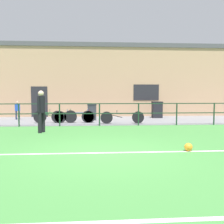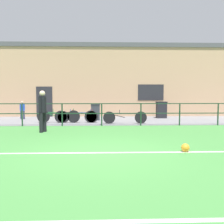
{
  "view_description": "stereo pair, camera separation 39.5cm",
  "coord_description": "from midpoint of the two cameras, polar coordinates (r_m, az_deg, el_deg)",
  "views": [
    {
      "loc": [
        -0.34,
        -7.21,
        1.69
      ],
      "look_at": [
        0.42,
        3.08,
        0.92
      ],
      "focal_mm": 41.95,
      "sensor_mm": 36.0,
      "label": 1
    },
    {
      "loc": [
        0.06,
        -7.23,
        1.69
      ],
      "look_at": [
        0.42,
        3.08,
        0.92
      ],
      "focal_mm": 41.95,
      "sensor_mm": 36.0,
      "label": 2
    }
  ],
  "objects": [
    {
      "name": "trash_bin_1",
      "position": [
        17.49,
        9.15,
        0.52
      ],
      "size": [
        0.67,
        0.57,
        1.07
      ],
      "color": "black",
      "rests_on": "pavement_strip"
    },
    {
      "name": "bicycle_parked_1",
      "position": [
        14.54,
        -9.35,
        -0.99
      ],
      "size": [
        2.32,
        0.04,
        0.77
      ],
      "color": "black",
      "rests_on": "pavement_strip"
    },
    {
      "name": "pavement_strip",
      "position": [
        15.81,
        -3.68,
        -1.84
      ],
      "size": [
        48.0,
        5.0,
        0.02
      ],
      "primitive_type": "cube",
      "color": "slate",
      "rests_on": "ground"
    },
    {
      "name": "trash_bin_0",
      "position": [
        15.86,
        -5.1,
        0.0
      ],
      "size": [
        0.55,
        0.47,
        0.98
      ],
      "color": "#33383D",
      "rests_on": "pavement_strip"
    },
    {
      "name": "perimeter_fence",
      "position": [
        13.25,
        -3.6,
        0.18
      ],
      "size": [
        36.07,
        0.07,
        1.15
      ],
      "color": "#193823",
      "rests_on": "ground"
    },
    {
      "name": "bicycle_parked_2",
      "position": [
        14.65,
        -13.03,
        -0.96
      ],
      "size": [
        2.35,
        0.04,
        0.78
      ],
      "color": "black",
      "rests_on": "pavement_strip"
    },
    {
      "name": "bicycle_parked_3",
      "position": [
        14.53,
        -8.88,
        -1.04
      ],
      "size": [
        2.22,
        0.04,
        0.74
      ],
      "color": "black",
      "rests_on": "pavement_strip"
    },
    {
      "name": "soccer_ball_spare",
      "position": [
        7.87,
        14.93,
        -7.4
      ],
      "size": [
        0.24,
        0.24,
        0.24
      ],
      "primitive_type": "sphere",
      "color": "orange",
      "rests_on": "ground"
    },
    {
      "name": "spectator_child",
      "position": [
        17.22,
        -20.53,
        0.58
      ],
      "size": [
        0.31,
        0.2,
        1.13
      ],
      "rotation": [
        0.0,
        0.0,
        3.28
      ],
      "color": "#232D4C",
      "rests_on": "pavement_strip"
    },
    {
      "name": "clubhouse_facade",
      "position": [
        19.44,
        -3.83,
        6.86
      ],
      "size": [
        28.0,
        2.56,
        5.13
      ],
      "color": "tan",
      "rests_on": "ground"
    },
    {
      "name": "player_goalkeeper",
      "position": [
        11.43,
        -16.13,
        0.67
      ],
      "size": [
        0.31,
        0.46,
        1.77
      ],
      "rotation": [
        0.0,
        0.0,
        1.19
      ],
      "color": "black",
      "rests_on": "ground"
    },
    {
      "name": "field_line_hash",
      "position": [
        3.7,
        -1.7,
        -22.87
      ],
      "size": [
        36.0,
        0.11,
        0.0
      ],
      "primitive_type": "cube",
      "color": "white",
      "rests_on": "ground"
    },
    {
      "name": "ground",
      "position": [
        7.42,
        -3.05,
        -9.06
      ],
      "size": [
        60.0,
        44.0,
        0.04
      ],
      "primitive_type": "cube",
      "color": "#42843D"
    },
    {
      "name": "field_line_touchline",
      "position": [
        7.43,
        -3.05,
        -8.87
      ],
      "size": [
        36.0,
        0.11,
        0.0
      ],
      "primitive_type": "cube",
      "color": "white",
      "rests_on": "ground"
    },
    {
      "name": "bicycle_parked_4",
      "position": [
        14.06,
        1.45,
        -1.15
      ],
      "size": [
        2.36,
        0.04,
        0.75
      ],
      "color": "black",
      "rests_on": "pavement_strip"
    }
  ]
}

